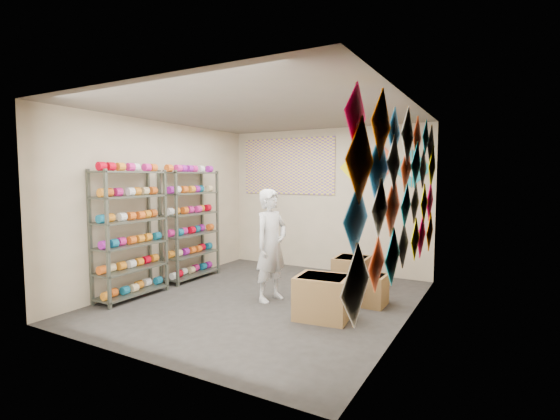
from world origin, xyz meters
The scene contains 12 objects.
ground centered at (0.00, 0.00, 0.00)m, with size 4.50×4.50×0.00m, color #282623.
room_walls centered at (0.00, 0.00, 1.64)m, with size 4.50×4.50×4.50m.
shelf_rack_front centered at (-1.78, -0.85, 0.95)m, with size 0.40×1.10×1.90m, color #4C5147.
shelf_rack_back centered at (-1.78, 0.45, 0.95)m, with size 0.40×1.10×1.90m, color #4C5147.
string_spools centered at (-1.78, -0.20, 1.05)m, with size 0.12×2.36×0.12m.
kite_wall_display centered at (1.98, -0.01, 1.64)m, with size 0.06×4.34×2.06m.
back_wall_kites centered at (1.17, 2.24, 1.97)m, with size 1.64×0.02×0.74m.
poster centered at (-0.80, 2.23, 2.00)m, with size 2.00×0.01×1.10m, color #6B4597.
shopkeeper centered at (0.09, 0.06, 0.81)m, with size 0.50×0.66×1.62m, color silver.
carton_a centered at (1.05, -0.29, 0.27)m, with size 0.65×0.54×0.54m, color brown.
carton_b centered at (1.37, 0.54, 0.21)m, with size 0.52×0.43×0.43m, color brown.
carton_c centered at (0.89, 1.26, 0.25)m, with size 0.52×0.57×0.50m, color brown.
Camera 1 is at (3.02, -4.93, 1.80)m, focal length 26.00 mm.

